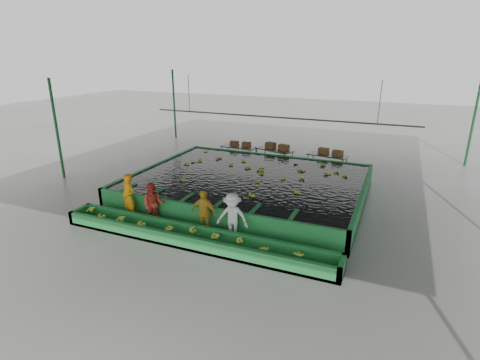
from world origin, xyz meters
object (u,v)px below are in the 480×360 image
at_px(worker_b, 153,204).
at_px(worker_c, 204,213).
at_px(flotation_tank, 249,185).
at_px(box_stack_left, 240,146).
at_px(box_stack_right, 330,155).
at_px(sorting_trough, 192,237).
at_px(worker_a, 129,197).
at_px(worker_d, 232,217).
at_px(packing_table_right, 327,163).
at_px(packing_table_left, 239,154).
at_px(box_stack_mid, 277,149).
at_px(packing_table_mid, 274,158).

xyz_separation_m(worker_b, worker_c, (2.13, 0.00, 0.02)).
bearing_deg(worker_c, flotation_tank, 91.51).
relative_size(worker_b, box_stack_left, 1.31).
bearing_deg(box_stack_right, sorting_trough, -105.36).
bearing_deg(worker_a, worker_c, 18.91).
relative_size(sorting_trough, worker_d, 5.87).
bearing_deg(flotation_tank, worker_a, -126.70).
relative_size(flotation_tank, packing_table_right, 4.72).
distance_m(worker_c, worker_d, 1.10).
bearing_deg(packing_table_left, sorting_trough, -75.63).
height_order(worker_b, box_stack_mid, worker_b).
height_order(worker_a, packing_table_left, worker_a).
distance_m(worker_b, worker_c, 2.13).
bearing_deg(worker_a, flotation_tank, 72.21).
distance_m(worker_d, packing_table_right, 9.26).
height_order(worker_d, box_stack_left, worker_d).
xyz_separation_m(worker_b, box_stack_mid, (1.88, 9.16, 0.18)).
xyz_separation_m(packing_table_left, packing_table_mid, (2.16, 0.04, 0.02)).
xyz_separation_m(sorting_trough, box_stack_mid, (-0.23, 9.96, 0.74)).
height_order(worker_d, packing_table_mid, worker_d).
relative_size(packing_table_left, box_stack_mid, 1.45).
height_order(worker_b, worker_d, worker_d).
relative_size(packing_table_mid, box_stack_left, 1.76).
xyz_separation_m(worker_c, box_stack_mid, (-0.25, 9.16, 0.16)).
xyz_separation_m(worker_a, packing_table_left, (0.68, 9.04, -0.44)).
relative_size(sorting_trough, box_stack_mid, 6.99).
bearing_deg(packing_table_right, sorting_trough, -104.72).
bearing_deg(box_stack_left, packing_table_mid, -1.54).
bearing_deg(worker_a, worker_d, 18.91).
distance_m(worker_c, box_stack_mid, 9.16).
bearing_deg(worker_b, box_stack_right, 44.55).
bearing_deg(flotation_tank, packing_table_right, 61.63).
bearing_deg(box_stack_mid, box_stack_right, 0.89).
bearing_deg(box_stack_mid, packing_table_left, -177.13).
height_order(worker_c, worker_d, worker_d).
xyz_separation_m(packing_table_right, box_stack_left, (-5.08, 0.01, 0.47)).
distance_m(worker_a, packing_table_left, 9.08).
xyz_separation_m(flotation_tank, packing_table_right, (2.61, 4.83, 0.03)).
height_order(worker_c, packing_table_right, worker_c).
bearing_deg(box_stack_left, sorting_trough, -76.04).
distance_m(packing_table_right, box_stack_left, 5.10).
height_order(flotation_tank, box_stack_right, box_stack_right).
bearing_deg(worker_c, worker_d, 1.17).
xyz_separation_m(worker_a, box_stack_left, (0.74, 9.14, 0.04)).
bearing_deg(sorting_trough, worker_a, 165.99).
bearing_deg(box_stack_mid, worker_d, -81.59).
bearing_deg(packing_table_left, packing_table_right, 1.00).
relative_size(worker_a, worker_b, 1.13).
distance_m(worker_d, box_stack_mid, 9.26).
height_order(packing_table_left, packing_table_right, packing_table_right).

